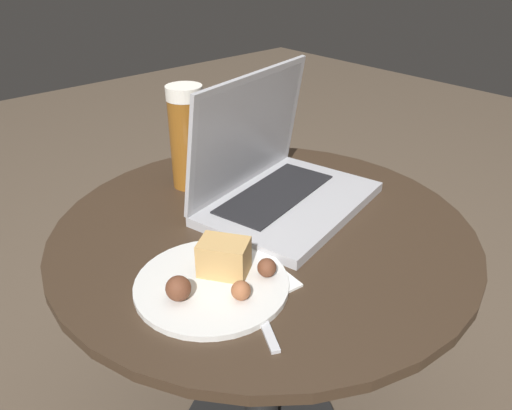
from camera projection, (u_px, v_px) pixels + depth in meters
The scene contains 6 objects.
table at pixel (263, 284), 0.93m from camera, with size 0.73×0.73×0.54m.
napkin at pixel (235, 286), 0.72m from camera, with size 0.17×0.13×0.00m.
laptop at pixel (276, 179), 0.92m from camera, with size 0.37×0.29×0.24m.
beer_glass at pixel (187, 137), 0.96m from camera, with size 0.07×0.07×0.20m.
snack_plate at pixel (216, 277), 0.71m from camera, with size 0.22×0.22×0.06m.
fork at pixel (255, 301), 0.69m from camera, with size 0.09×0.16×0.00m.
Camera 1 is at (-0.50, -0.54, 0.99)m, focal length 35.00 mm.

